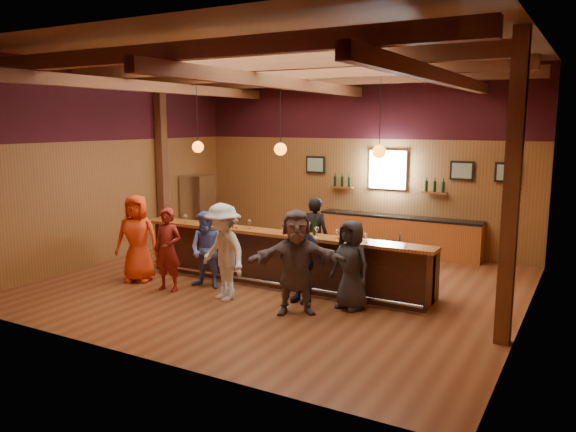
% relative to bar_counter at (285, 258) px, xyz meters
% --- Properties ---
extents(room, '(9.04, 9.00, 4.52)m').
position_rel_bar_counter_xyz_m(room, '(-0.02, -0.09, 2.69)').
color(room, brown).
rests_on(room, ground).
extents(bar_counter, '(6.30, 1.07, 1.11)m').
position_rel_bar_counter_xyz_m(bar_counter, '(0.00, 0.00, 0.00)').
color(bar_counter, black).
rests_on(bar_counter, ground).
extents(back_bar_cabinet, '(4.00, 0.52, 0.95)m').
position_rel_bar_counter_xyz_m(back_bar_cabinet, '(1.18, 3.57, -0.05)').
color(back_bar_cabinet, brown).
rests_on(back_bar_cabinet, ground).
extents(window, '(0.95, 0.09, 0.95)m').
position_rel_bar_counter_xyz_m(window, '(0.78, 3.80, 1.53)').
color(window, silver).
rests_on(window, room).
extents(framed_pictures, '(5.35, 0.05, 0.45)m').
position_rel_bar_counter_xyz_m(framed_pictures, '(1.65, 3.79, 1.58)').
color(framed_pictures, black).
rests_on(framed_pictures, room).
extents(wine_shelves, '(3.00, 0.18, 0.30)m').
position_rel_bar_counter_xyz_m(wine_shelves, '(0.78, 3.73, 1.10)').
color(wine_shelves, brown).
rests_on(wine_shelves, room).
extents(pendant_lights, '(4.24, 0.24, 1.37)m').
position_rel_bar_counter_xyz_m(pendant_lights, '(-0.02, -0.15, 2.19)').
color(pendant_lights, black).
rests_on(pendant_lights, room).
extents(stainless_fridge, '(0.70, 0.70, 1.80)m').
position_rel_bar_counter_xyz_m(stainless_fridge, '(-4.12, 2.45, 0.38)').
color(stainless_fridge, silver).
rests_on(stainless_fridge, ground).
extents(customer_orange, '(1.02, 0.87, 1.78)m').
position_rel_bar_counter_xyz_m(customer_orange, '(-2.69, -1.33, 0.37)').
color(customer_orange, '#F14016').
rests_on(customer_orange, ground).
extents(customer_redvest, '(0.63, 0.46, 1.61)m').
position_rel_bar_counter_xyz_m(customer_redvest, '(-1.72, -1.53, 0.28)').
color(customer_redvest, maroon).
rests_on(customer_redvest, ground).
extents(customer_denim, '(0.80, 0.66, 1.52)m').
position_rel_bar_counter_xyz_m(customer_denim, '(-1.16, -1.02, 0.24)').
color(customer_denim, '#5666AD').
rests_on(customer_denim, ground).
extents(customer_white, '(1.31, 1.02, 1.78)m').
position_rel_bar_counter_xyz_m(customer_white, '(-0.46, -1.47, 0.37)').
color(customer_white, silver).
rests_on(customer_white, ground).
extents(customer_navy, '(0.95, 0.46, 1.57)m').
position_rel_bar_counter_xyz_m(customer_navy, '(0.85, -0.90, 0.26)').
color(customer_navy, '#1C1A35').
rests_on(customer_navy, ground).
extents(customer_brown, '(1.68, 1.33, 1.79)m').
position_rel_bar_counter_xyz_m(customer_brown, '(1.06, -1.48, 0.37)').
color(customer_brown, '#5F4D4C').
rests_on(customer_brown, ground).
extents(customer_dark, '(0.88, 0.70, 1.57)m').
position_rel_bar_counter_xyz_m(customer_dark, '(1.77, -0.81, 0.26)').
color(customer_dark, '#2A292C').
rests_on(customer_dark, ground).
extents(bartender, '(0.61, 0.41, 1.67)m').
position_rel_bar_counter_xyz_m(bartender, '(0.25, 0.84, 0.31)').
color(bartender, black).
rests_on(bartender, ground).
extents(ice_bucket, '(0.25, 0.25, 0.27)m').
position_rel_bar_counter_xyz_m(ice_bucket, '(0.33, -0.26, 0.72)').
color(ice_bucket, brown).
rests_on(ice_bucket, bar_counter).
extents(bottle_a, '(0.08, 0.08, 0.39)m').
position_rel_bar_counter_xyz_m(bottle_a, '(0.77, -0.21, 0.74)').
color(bottle_a, black).
rests_on(bottle_a, bar_counter).
extents(bottle_b, '(0.07, 0.07, 0.31)m').
position_rel_bar_counter_xyz_m(bottle_b, '(0.80, -0.27, 0.71)').
color(bottle_b, black).
rests_on(bottle_b, bar_counter).
extents(glass_a, '(0.08, 0.08, 0.18)m').
position_rel_bar_counter_xyz_m(glass_a, '(-2.65, -0.30, 0.71)').
color(glass_a, silver).
rests_on(glass_a, bar_counter).
extents(glass_b, '(0.08, 0.08, 0.18)m').
position_rel_bar_counter_xyz_m(glass_b, '(-2.20, -0.41, 0.72)').
color(glass_b, silver).
rests_on(glass_b, bar_counter).
extents(glass_c, '(0.08, 0.08, 0.18)m').
position_rel_bar_counter_xyz_m(glass_c, '(-1.39, -0.24, 0.72)').
color(glass_c, silver).
rests_on(glass_c, bar_counter).
extents(glass_d, '(0.09, 0.09, 0.19)m').
position_rel_bar_counter_xyz_m(glass_d, '(-0.90, -0.39, 0.72)').
color(glass_d, silver).
rests_on(glass_d, bar_counter).
extents(glass_e, '(0.08, 0.08, 0.18)m').
position_rel_bar_counter_xyz_m(glass_e, '(-0.66, -0.29, 0.71)').
color(glass_e, silver).
rests_on(glass_e, bar_counter).
extents(glass_f, '(0.09, 0.09, 0.20)m').
position_rel_bar_counter_xyz_m(glass_f, '(0.89, -0.39, 0.73)').
color(glass_f, silver).
rests_on(glass_f, bar_counter).
extents(glass_g, '(0.08, 0.08, 0.18)m').
position_rel_bar_counter_xyz_m(glass_g, '(1.29, -0.35, 0.71)').
color(glass_g, silver).
rests_on(glass_g, bar_counter).
extents(glass_h, '(0.07, 0.07, 0.17)m').
position_rel_bar_counter_xyz_m(glass_h, '(1.88, -0.42, 0.71)').
color(glass_h, silver).
rests_on(glass_h, bar_counter).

